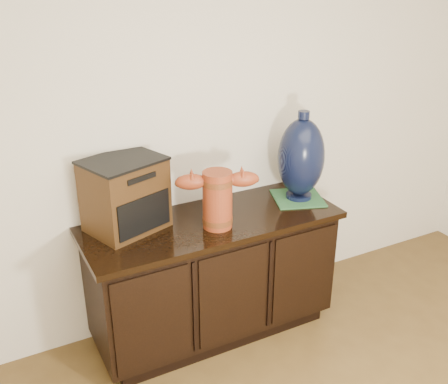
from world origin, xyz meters
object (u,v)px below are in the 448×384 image
sideboard (213,276)px  lamp_base (301,158)px  terracotta_vessel (217,196)px  tv_radio (125,195)px  spray_can (218,198)px

sideboard → lamp_base: lamp_base is taller
terracotta_vessel → lamp_base: 0.62m
terracotta_vessel → tv_radio: bearing=174.1°
terracotta_vessel → spray_can: 0.22m
tv_radio → lamp_base: bearing=-25.2°
sideboard → lamp_base: 0.87m
lamp_base → spray_can: 0.55m
sideboard → terracotta_vessel: terracotta_vessel is taller
sideboard → tv_radio: size_ratio=3.09×
terracotta_vessel → tv_radio: 0.49m
tv_radio → spray_can: 0.54m
terracotta_vessel → sideboard: bearing=103.0°
sideboard → spray_can: spray_can is taller
tv_radio → lamp_base: (1.04, -0.11, 0.07)m
sideboard → terracotta_vessel: (-0.01, -0.09, 0.55)m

